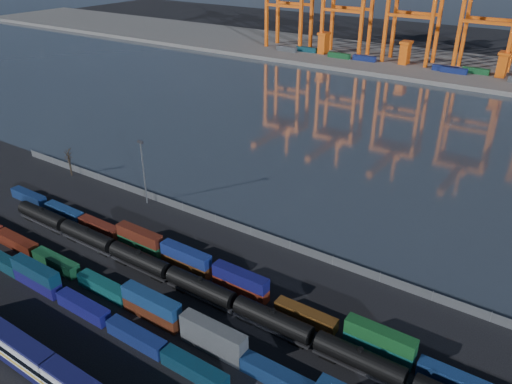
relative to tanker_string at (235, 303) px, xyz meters
The scene contains 12 objects.
ground 13.49m from the tanker_string, 156.98° to the right, with size 700.00×700.00×0.00m, color black.
harbor_water 100.57m from the tanker_string, 96.99° to the left, with size 700.00×700.00×0.00m, color #2A333C.
far_quay 205.17m from the tanker_string, 93.42° to the left, with size 700.00×70.00×2.00m, color #514F4C.
container_row_south 17.28m from the tanker_string, 121.71° to the right, with size 139.37×2.38×5.08m.
container_row_mid 11.47m from the tanker_string, 128.57° to the right, with size 115.40×2.43×5.17m.
container_row_north 6.00m from the tanker_string, 121.80° to the left, with size 140.98×2.32×4.95m.
tanker_string is the anchor object (origin of this frame).
waterfront_fence 25.91m from the tanker_string, 118.23° to the left, with size 160.12×0.12×2.20m.
bare_tree 74.09m from the tanker_string, 163.77° to the left, with size 2.11×2.03×8.09m.
yard_light_mast 47.60m from the tanker_string, 153.78° to the left, with size 1.60×0.40×16.60m.
quay_containers 191.68m from the tanker_string, 96.96° to the left, with size 172.58×10.99×2.60m.
straddle_carriers 195.44m from the tanker_string, 94.33° to the left, with size 140.00×7.00×11.10m.
Camera 1 is at (53.31, -49.52, 59.49)m, focal length 35.00 mm.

